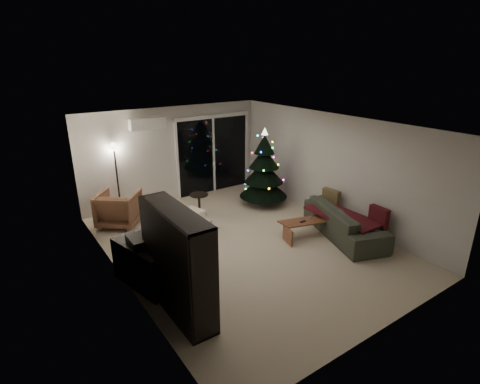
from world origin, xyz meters
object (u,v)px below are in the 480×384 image
object	(u,v)px
bookshelf	(165,266)
coffee_table	(307,228)
media_cabinet	(143,265)
armchair	(119,209)
christmas_tree	(264,167)
sofa	(344,221)

from	to	relation	value
bookshelf	coffee_table	bearing A→B (deg)	27.88
bookshelf	media_cabinet	world-z (taller)	bookshelf
media_cabinet	armchair	distance (m)	2.68
media_cabinet	christmas_tree	distance (m)	4.41
media_cabinet	coffee_table	world-z (taller)	media_cabinet
media_cabinet	sofa	world-z (taller)	media_cabinet
armchair	sofa	distance (m)	5.08
bookshelf	sofa	bearing A→B (deg)	20.75
christmas_tree	bookshelf	bearing A→B (deg)	-145.36
bookshelf	coffee_table	xyz separation A→B (m)	(3.60, 0.71, -0.64)
armchair	coffee_table	distance (m)	4.29
armchair	media_cabinet	bearing A→B (deg)	120.28
sofa	christmas_tree	xyz separation A→B (m)	(-0.33, 2.44, 0.68)
christmas_tree	coffee_table	bearing A→B (deg)	-100.32
media_cabinet	sofa	bearing A→B (deg)	-21.98
sofa	media_cabinet	bearing A→B (deg)	100.77
coffee_table	sofa	bearing A→B (deg)	-14.46
coffee_table	christmas_tree	distance (m)	2.23
armchair	sofa	size ratio (longest dim) A/B	0.39
media_cabinet	bookshelf	bearing A→B (deg)	-103.43
media_cabinet	christmas_tree	bearing A→B (deg)	10.93
christmas_tree	sofa	bearing A→B (deg)	-82.34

